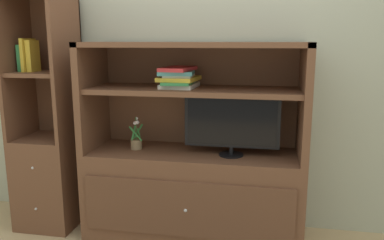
{
  "coord_description": "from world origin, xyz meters",
  "views": [
    {
      "loc": [
        0.51,
        -2.31,
        1.48
      ],
      "look_at": [
        0.0,
        0.35,
        0.92
      ],
      "focal_mm": 36.27,
      "sensor_mm": 36.0,
      "label": 1
    }
  ],
  "objects_px": {
    "media_console": "(193,176)",
    "upright_book_row": "(29,56)",
    "bookshelf_tall": "(49,151)",
    "magazine_stack": "(179,78)",
    "potted_plant": "(136,141)",
    "tv_monitor": "(232,124)"
  },
  "relations": [
    {
      "from": "upright_book_row",
      "to": "bookshelf_tall",
      "type": "bearing_deg",
      "value": 4.86
    },
    {
      "from": "media_console",
      "to": "potted_plant",
      "type": "relative_size",
      "value": 6.44
    },
    {
      "from": "tv_monitor",
      "to": "magazine_stack",
      "type": "relative_size",
      "value": 1.88
    },
    {
      "from": "magazine_stack",
      "to": "bookshelf_tall",
      "type": "xyz_separation_m",
      "value": [
        -1.07,
        0.01,
        -0.61
      ]
    },
    {
      "from": "media_console",
      "to": "tv_monitor",
      "type": "xyz_separation_m",
      "value": [
        0.28,
        -0.05,
        0.42
      ]
    },
    {
      "from": "potted_plant",
      "to": "bookshelf_tall",
      "type": "distance_m",
      "value": 0.75
    },
    {
      "from": "magazine_stack",
      "to": "bookshelf_tall",
      "type": "height_order",
      "value": "bookshelf_tall"
    },
    {
      "from": "tv_monitor",
      "to": "upright_book_row",
      "type": "height_order",
      "value": "upright_book_row"
    },
    {
      "from": "magazine_stack",
      "to": "upright_book_row",
      "type": "xyz_separation_m",
      "value": [
        -1.17,
        -0.0,
        0.14
      ]
    },
    {
      "from": "potted_plant",
      "to": "upright_book_row",
      "type": "xyz_separation_m",
      "value": [
        -0.84,
        0.0,
        0.63
      ]
    },
    {
      "from": "tv_monitor",
      "to": "magazine_stack",
      "type": "xyz_separation_m",
      "value": [
        -0.39,
        0.04,
        0.32
      ]
    },
    {
      "from": "potted_plant",
      "to": "tv_monitor",
      "type": "bearing_deg",
      "value": -3.03
    },
    {
      "from": "media_console",
      "to": "potted_plant",
      "type": "distance_m",
      "value": 0.5
    },
    {
      "from": "bookshelf_tall",
      "to": "potted_plant",
      "type": "bearing_deg",
      "value": -1.07
    },
    {
      "from": "bookshelf_tall",
      "to": "magazine_stack",
      "type": "bearing_deg",
      "value": -0.4
    },
    {
      "from": "potted_plant",
      "to": "upright_book_row",
      "type": "height_order",
      "value": "upright_book_row"
    },
    {
      "from": "tv_monitor",
      "to": "magazine_stack",
      "type": "distance_m",
      "value": 0.51
    },
    {
      "from": "potted_plant",
      "to": "bookshelf_tall",
      "type": "bearing_deg",
      "value": 178.93
    },
    {
      "from": "magazine_stack",
      "to": "media_console",
      "type": "bearing_deg",
      "value": 1.73
    },
    {
      "from": "media_console",
      "to": "bookshelf_tall",
      "type": "height_order",
      "value": "bookshelf_tall"
    },
    {
      "from": "media_console",
      "to": "upright_book_row",
      "type": "relative_size",
      "value": 6.38
    },
    {
      "from": "tv_monitor",
      "to": "potted_plant",
      "type": "distance_m",
      "value": 0.74
    }
  ]
}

